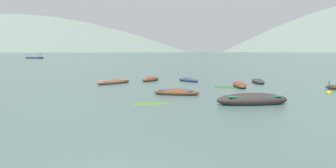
{
  "coord_description": "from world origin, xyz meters",
  "views": [
    {
      "loc": [
        2.85,
        -8.44,
        3.34
      ],
      "look_at": [
        -2.15,
        26.82,
        0.03
      ],
      "focal_mm": 38.12,
      "sensor_mm": 36.0,
      "label": 1
    }
  ],
  "objects_px": {
    "rowboat_3": "(188,80)",
    "rowboat_4": "(151,79)",
    "rowboat_7": "(258,81)",
    "mooring_buoy": "(329,93)",
    "rowboat_5": "(252,100)",
    "ferry_1": "(34,58)",
    "rowboat_2": "(176,92)",
    "rowboat_6": "(239,85)",
    "rowboat_1": "(114,82)"
  },
  "relations": [
    {
      "from": "rowboat_3",
      "to": "mooring_buoy",
      "type": "relative_size",
      "value": 2.81
    },
    {
      "from": "ferry_1",
      "to": "mooring_buoy",
      "type": "height_order",
      "value": "ferry_1"
    },
    {
      "from": "ferry_1",
      "to": "mooring_buoy",
      "type": "relative_size",
      "value": 7.26
    },
    {
      "from": "rowboat_5",
      "to": "rowboat_2",
      "type": "bearing_deg",
      "value": 141.79
    },
    {
      "from": "rowboat_3",
      "to": "mooring_buoy",
      "type": "bearing_deg",
      "value": -39.77
    },
    {
      "from": "rowboat_3",
      "to": "ferry_1",
      "type": "distance_m",
      "value": 129.9
    },
    {
      "from": "rowboat_4",
      "to": "rowboat_6",
      "type": "height_order",
      "value": "rowboat_4"
    },
    {
      "from": "rowboat_1",
      "to": "rowboat_6",
      "type": "distance_m",
      "value": 12.62
    },
    {
      "from": "rowboat_3",
      "to": "rowboat_1",
      "type": "bearing_deg",
      "value": -152.44
    },
    {
      "from": "rowboat_6",
      "to": "ferry_1",
      "type": "xyz_separation_m",
      "value": [
        -80.79,
        110.86,
        0.27
      ]
    },
    {
      "from": "rowboat_2",
      "to": "rowboat_7",
      "type": "relative_size",
      "value": 0.9
    },
    {
      "from": "rowboat_5",
      "to": "rowboat_6",
      "type": "xyz_separation_m",
      "value": [
        -0.17,
        11.07,
        -0.1
      ]
    },
    {
      "from": "rowboat_1",
      "to": "rowboat_4",
      "type": "relative_size",
      "value": 1.22
    },
    {
      "from": "rowboat_5",
      "to": "ferry_1",
      "type": "xyz_separation_m",
      "value": [
        -80.95,
        121.93,
        0.17
      ]
    },
    {
      "from": "mooring_buoy",
      "to": "rowboat_3",
      "type": "bearing_deg",
      "value": 140.23
    },
    {
      "from": "rowboat_2",
      "to": "rowboat_5",
      "type": "distance_m",
      "value": 6.72
    },
    {
      "from": "rowboat_5",
      "to": "rowboat_6",
      "type": "bearing_deg",
      "value": 90.86
    },
    {
      "from": "rowboat_3",
      "to": "rowboat_2",
      "type": "bearing_deg",
      "value": -89.53
    },
    {
      "from": "ferry_1",
      "to": "mooring_buoy",
      "type": "distance_m",
      "value": 144.81
    },
    {
      "from": "rowboat_2",
      "to": "rowboat_3",
      "type": "relative_size",
      "value": 1.14
    },
    {
      "from": "rowboat_3",
      "to": "rowboat_7",
      "type": "bearing_deg",
      "value": -6.58
    },
    {
      "from": "rowboat_1",
      "to": "rowboat_4",
      "type": "distance_m",
      "value": 4.85
    },
    {
      "from": "rowboat_5",
      "to": "mooring_buoy",
      "type": "height_order",
      "value": "mooring_buoy"
    },
    {
      "from": "rowboat_4",
      "to": "rowboat_3",
      "type": "bearing_deg",
      "value": 1.78
    },
    {
      "from": "rowboat_4",
      "to": "rowboat_5",
      "type": "distance_m",
      "value": 18.78
    },
    {
      "from": "rowboat_6",
      "to": "ferry_1",
      "type": "relative_size",
      "value": 0.54
    },
    {
      "from": "rowboat_3",
      "to": "rowboat_4",
      "type": "relative_size",
      "value": 0.91
    },
    {
      "from": "rowboat_2",
      "to": "mooring_buoy",
      "type": "bearing_deg",
      "value": 11.12
    },
    {
      "from": "rowboat_6",
      "to": "mooring_buoy",
      "type": "distance_m",
      "value": 8.05
    },
    {
      "from": "rowboat_5",
      "to": "rowboat_7",
      "type": "relative_size",
      "value": 1.21
    },
    {
      "from": "rowboat_6",
      "to": "rowboat_1",
      "type": "bearing_deg",
      "value": 173.72
    },
    {
      "from": "rowboat_3",
      "to": "rowboat_6",
      "type": "xyz_separation_m",
      "value": [
        5.21,
        -5.21,
        0.02
      ]
    },
    {
      "from": "rowboat_3",
      "to": "mooring_buoy",
      "type": "height_order",
      "value": "mooring_buoy"
    },
    {
      "from": "rowboat_3",
      "to": "ferry_1",
      "type": "xyz_separation_m",
      "value": [
        -75.58,
        105.65,
        0.29
      ]
    },
    {
      "from": "rowboat_5",
      "to": "ferry_1",
      "type": "relative_size",
      "value": 0.59
    },
    {
      "from": "rowboat_6",
      "to": "rowboat_7",
      "type": "height_order",
      "value": "rowboat_6"
    },
    {
      "from": "rowboat_6",
      "to": "ferry_1",
      "type": "bearing_deg",
      "value": 126.08
    },
    {
      "from": "rowboat_5",
      "to": "rowboat_1",
      "type": "bearing_deg",
      "value": 135.6
    },
    {
      "from": "rowboat_2",
      "to": "ferry_1",
      "type": "height_order",
      "value": "ferry_1"
    },
    {
      "from": "rowboat_3",
      "to": "rowboat_6",
      "type": "relative_size",
      "value": 0.72
    },
    {
      "from": "rowboat_1",
      "to": "rowboat_2",
      "type": "relative_size",
      "value": 1.18
    },
    {
      "from": "rowboat_4",
      "to": "rowboat_5",
      "type": "bearing_deg",
      "value": -59.32
    },
    {
      "from": "rowboat_4",
      "to": "ferry_1",
      "type": "relative_size",
      "value": 0.43
    },
    {
      "from": "rowboat_2",
      "to": "ferry_1",
      "type": "distance_m",
      "value": 139.99
    },
    {
      "from": "rowboat_5",
      "to": "rowboat_6",
      "type": "relative_size",
      "value": 1.09
    },
    {
      "from": "rowboat_7",
      "to": "rowboat_3",
      "type": "bearing_deg",
      "value": 173.42
    },
    {
      "from": "rowboat_2",
      "to": "rowboat_5",
      "type": "relative_size",
      "value": 0.75
    },
    {
      "from": "rowboat_2",
      "to": "rowboat_4",
      "type": "bearing_deg",
      "value": 109.74
    },
    {
      "from": "rowboat_7",
      "to": "mooring_buoy",
      "type": "xyz_separation_m",
      "value": [
        4.44,
        -8.97,
        -0.06
      ]
    },
    {
      "from": "rowboat_4",
      "to": "rowboat_7",
      "type": "bearing_deg",
      "value": -3.56
    }
  ]
}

